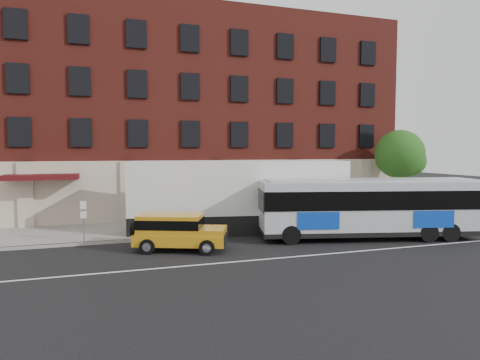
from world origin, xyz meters
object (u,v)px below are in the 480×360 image
object	(u,v)px
yellow_suv	(176,230)
street_tree	(400,156)
city_bus	(370,206)
shipping_container	(239,197)
sign_pole	(84,217)

from	to	relation	value
yellow_suv	street_tree	bearing A→B (deg)	18.86
yellow_suv	city_bus	bearing A→B (deg)	-3.10
city_bus	yellow_suv	distance (m)	10.55
shipping_container	sign_pole	bearing A→B (deg)	-175.63
street_tree	yellow_suv	world-z (taller)	street_tree
street_tree	yellow_suv	distance (m)	19.05
yellow_suv	shipping_container	bearing A→B (deg)	38.44
street_tree	city_bus	world-z (taller)	street_tree
street_tree	shipping_container	world-z (taller)	street_tree
sign_pole	street_tree	bearing A→B (deg)	8.61
sign_pole	yellow_suv	xyz separation A→B (m)	(4.30, -2.72, -0.44)
shipping_container	city_bus	bearing A→B (deg)	-32.25
sign_pole	city_bus	bearing A→B (deg)	-12.53
city_bus	shipping_container	size ratio (longest dim) A/B	0.95
shipping_container	street_tree	bearing A→B (deg)	11.25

